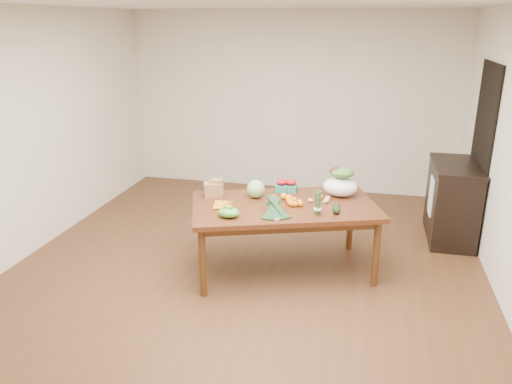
% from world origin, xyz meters
% --- Properties ---
extents(floor, '(6.00, 6.00, 0.00)m').
position_xyz_m(floor, '(0.00, 0.00, 0.00)').
color(floor, '#55301D').
rests_on(floor, ground).
extents(ceiling, '(5.00, 6.00, 0.02)m').
position_xyz_m(ceiling, '(0.00, 0.00, 2.70)').
color(ceiling, white).
rests_on(ceiling, room_walls).
extents(room_walls, '(5.02, 6.02, 2.70)m').
position_xyz_m(room_walls, '(0.00, 0.00, 1.35)').
color(room_walls, silver).
rests_on(room_walls, floor).
extents(dining_table, '(2.11, 1.60, 0.75)m').
position_xyz_m(dining_table, '(0.39, 0.20, 0.38)').
color(dining_table, '#572814').
rests_on(dining_table, floor).
extents(doorway_dark, '(0.02, 1.00, 2.10)m').
position_xyz_m(doorway_dark, '(2.48, 1.60, 1.05)').
color(doorway_dark, black).
rests_on(doorway_dark, floor).
extents(cabinet, '(0.52, 1.02, 0.94)m').
position_xyz_m(cabinet, '(2.22, 1.49, 0.47)').
color(cabinet, black).
rests_on(cabinet, floor).
extents(dish_towel, '(0.02, 0.28, 0.45)m').
position_xyz_m(dish_towel, '(1.96, 1.40, 0.55)').
color(dish_towel, white).
rests_on(dish_towel, cabinet).
extents(paper_bag, '(0.31, 0.29, 0.18)m').
position_xyz_m(paper_bag, '(-0.40, 0.27, 0.84)').
color(paper_bag, brown).
rests_on(paper_bag, dining_table).
extents(cabbage, '(0.19, 0.19, 0.19)m').
position_xyz_m(cabbage, '(0.06, 0.33, 0.85)').
color(cabbage, '#95CF77').
rests_on(cabbage, dining_table).
extents(strawberry_basket_a, '(0.16, 0.16, 0.11)m').
position_xyz_m(strawberry_basket_a, '(0.29, 0.59, 0.81)').
color(strawberry_basket_a, red).
rests_on(strawberry_basket_a, dining_table).
extents(strawberry_basket_b, '(0.16, 0.16, 0.11)m').
position_xyz_m(strawberry_basket_b, '(0.39, 0.61, 0.81)').
color(strawberry_basket_b, red).
rests_on(strawberry_basket_b, dining_table).
extents(orange_a, '(0.07, 0.07, 0.07)m').
position_xyz_m(orange_a, '(0.26, 0.25, 0.79)').
color(orange_a, '#DC5E0D').
rests_on(orange_a, dining_table).
extents(orange_b, '(0.07, 0.07, 0.07)m').
position_xyz_m(orange_b, '(0.36, 0.34, 0.78)').
color(orange_b, orange).
rests_on(orange_b, dining_table).
extents(orange_c, '(0.08, 0.08, 0.08)m').
position_xyz_m(orange_c, '(0.42, 0.27, 0.79)').
color(orange_c, '#FFA10F').
rests_on(orange_c, dining_table).
extents(mandarin_cluster, '(0.23, 0.23, 0.09)m').
position_xyz_m(mandarin_cluster, '(0.49, 0.17, 0.80)').
color(mandarin_cluster, orange).
rests_on(mandarin_cluster, dining_table).
extents(carrots, '(0.29, 0.30, 0.03)m').
position_xyz_m(carrots, '(-0.20, 0.01, 0.76)').
color(carrots, orange).
rests_on(carrots, dining_table).
extents(snap_pea_bag, '(0.21, 0.16, 0.10)m').
position_xyz_m(snap_pea_bag, '(-0.07, -0.28, 0.80)').
color(snap_pea_bag, '#5BA638').
rests_on(snap_pea_bag, dining_table).
extents(kale_bunch, '(0.43, 0.48, 0.16)m').
position_xyz_m(kale_bunch, '(0.36, -0.16, 0.83)').
color(kale_bunch, black).
rests_on(kale_bunch, dining_table).
extents(asparagus_bundle, '(0.11, 0.14, 0.26)m').
position_xyz_m(asparagus_bundle, '(0.75, -0.03, 0.88)').
color(asparagus_bundle, '#406F33').
rests_on(asparagus_bundle, dining_table).
extents(potato_a, '(0.05, 0.05, 0.05)m').
position_xyz_m(potato_a, '(0.64, 0.31, 0.77)').
color(potato_a, tan).
rests_on(potato_a, dining_table).
extents(potato_b, '(0.05, 0.04, 0.04)m').
position_xyz_m(potato_b, '(0.79, 0.31, 0.77)').
color(potato_b, '#D9B77D').
rests_on(potato_b, dining_table).
extents(potato_c, '(0.06, 0.05, 0.05)m').
position_xyz_m(potato_c, '(0.81, 0.42, 0.77)').
color(potato_c, tan).
rests_on(potato_c, dining_table).
extents(potato_d, '(0.06, 0.05, 0.05)m').
position_xyz_m(potato_d, '(0.72, 0.44, 0.78)').
color(potato_d, '#CABC75').
rests_on(potato_d, dining_table).
extents(potato_e, '(0.05, 0.05, 0.05)m').
position_xyz_m(potato_e, '(0.81, 0.34, 0.77)').
color(potato_e, '#DCB87F').
rests_on(potato_e, dining_table).
extents(avocado_a, '(0.11, 0.13, 0.08)m').
position_xyz_m(avocado_a, '(0.93, 0.05, 0.79)').
color(avocado_a, black).
rests_on(avocado_a, dining_table).
extents(avocado_b, '(0.10, 0.12, 0.07)m').
position_xyz_m(avocado_b, '(0.92, 0.16, 0.79)').
color(avocado_b, black).
rests_on(avocado_b, dining_table).
extents(salad_bag, '(0.44, 0.38, 0.29)m').
position_xyz_m(salad_bag, '(0.93, 0.58, 0.89)').
color(salad_bag, white).
rests_on(salad_bag, dining_table).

